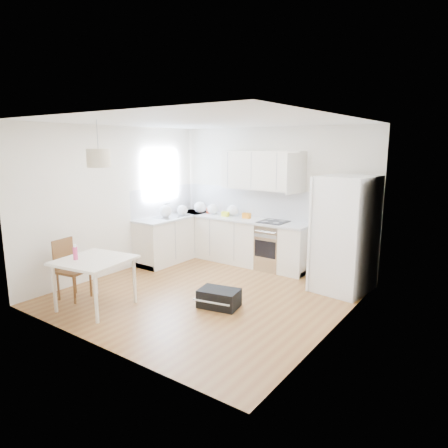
% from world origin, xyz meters
% --- Properties ---
extents(floor, '(4.20, 4.20, 0.00)m').
position_xyz_m(floor, '(0.00, 0.00, 0.00)').
color(floor, brown).
rests_on(floor, ground).
extents(ceiling, '(4.20, 4.20, 0.00)m').
position_xyz_m(ceiling, '(0.00, 0.00, 2.70)').
color(ceiling, white).
rests_on(ceiling, wall_back).
extents(wall_back, '(4.20, 0.00, 4.20)m').
position_xyz_m(wall_back, '(0.00, 2.10, 1.35)').
color(wall_back, silver).
rests_on(wall_back, floor).
extents(wall_left, '(0.00, 4.20, 4.20)m').
position_xyz_m(wall_left, '(-2.10, 0.00, 1.35)').
color(wall_left, silver).
rests_on(wall_left, floor).
extents(wall_right, '(0.00, 4.20, 4.20)m').
position_xyz_m(wall_right, '(2.10, 0.00, 1.35)').
color(wall_right, silver).
rests_on(wall_right, floor).
extents(window_glassblock, '(0.02, 1.00, 1.00)m').
position_xyz_m(window_glassblock, '(-2.09, 1.15, 1.75)').
color(window_glassblock, '#BFE0F9').
rests_on(window_glassblock, wall_left).
extents(cabinets_back, '(3.00, 0.60, 0.88)m').
position_xyz_m(cabinets_back, '(-0.60, 1.80, 0.44)').
color(cabinets_back, white).
rests_on(cabinets_back, floor).
extents(cabinets_left, '(0.60, 1.80, 0.88)m').
position_xyz_m(cabinets_left, '(-1.80, 1.20, 0.44)').
color(cabinets_left, white).
rests_on(cabinets_left, floor).
extents(counter_back, '(3.02, 0.64, 0.04)m').
position_xyz_m(counter_back, '(-0.60, 1.80, 0.90)').
color(counter_back, '#B7BABC').
rests_on(counter_back, cabinets_back).
extents(counter_left, '(0.64, 1.82, 0.04)m').
position_xyz_m(counter_left, '(-1.80, 1.20, 0.90)').
color(counter_left, '#B7BABC').
rests_on(counter_left, cabinets_left).
extents(backsplash_back, '(3.00, 0.01, 0.58)m').
position_xyz_m(backsplash_back, '(-0.60, 2.09, 1.21)').
color(backsplash_back, white).
rests_on(backsplash_back, wall_back).
extents(backsplash_left, '(0.01, 1.80, 0.58)m').
position_xyz_m(backsplash_left, '(-2.09, 1.20, 1.21)').
color(backsplash_left, white).
rests_on(backsplash_left, wall_left).
extents(upper_cabinets, '(1.70, 0.32, 0.75)m').
position_xyz_m(upper_cabinets, '(-0.15, 1.94, 1.88)').
color(upper_cabinets, white).
rests_on(upper_cabinets, wall_back).
extents(range_oven, '(0.50, 0.61, 0.88)m').
position_xyz_m(range_oven, '(0.20, 1.80, 0.44)').
color(range_oven, silver).
rests_on(range_oven, floor).
extents(sink, '(0.50, 0.80, 0.16)m').
position_xyz_m(sink, '(-1.80, 1.15, 0.92)').
color(sink, silver).
rests_on(sink, counter_left).
extents(refrigerator, '(0.99, 1.04, 1.88)m').
position_xyz_m(refrigerator, '(1.71, 1.47, 0.94)').
color(refrigerator, white).
rests_on(refrigerator, floor).
extents(dining_table, '(1.07, 1.07, 0.74)m').
position_xyz_m(dining_table, '(-1.00, -1.37, 0.66)').
color(dining_table, beige).
rests_on(dining_table, floor).
extents(dining_chair, '(0.45, 0.45, 0.93)m').
position_xyz_m(dining_chair, '(-1.57, -1.34, 0.47)').
color(dining_chair, '#4C2C16').
rests_on(dining_chair, floor).
extents(drink_bottle, '(0.07, 0.07, 0.23)m').
position_xyz_m(drink_bottle, '(-1.19, -1.55, 0.85)').
color(drink_bottle, '#D73B73').
rests_on(drink_bottle, dining_table).
extents(gym_bag, '(0.65, 0.49, 0.27)m').
position_xyz_m(gym_bag, '(0.46, -0.31, 0.13)').
color(gym_bag, black).
rests_on(gym_bag, floor).
extents(pendant_lamp, '(0.42, 0.42, 0.26)m').
position_xyz_m(pendant_lamp, '(-0.92, -1.25, 2.18)').
color(pendant_lamp, '#C3B196').
rests_on(pendant_lamp, ceiling).
extents(grocery_bag_a, '(0.27, 0.23, 0.24)m').
position_xyz_m(grocery_bag_a, '(-1.59, 1.80, 1.04)').
color(grocery_bag_a, white).
rests_on(grocery_bag_a, counter_back).
extents(grocery_bag_b, '(0.24, 0.21, 0.22)m').
position_xyz_m(grocery_bag_b, '(-1.26, 1.82, 1.03)').
color(grocery_bag_b, white).
rests_on(grocery_bag_b, counter_back).
extents(grocery_bag_c, '(0.25, 0.21, 0.23)m').
position_xyz_m(grocery_bag_c, '(-0.81, 1.91, 1.03)').
color(grocery_bag_c, white).
rests_on(grocery_bag_c, counter_back).
extents(grocery_bag_d, '(0.23, 0.20, 0.21)m').
position_xyz_m(grocery_bag_d, '(-1.71, 1.37, 1.03)').
color(grocery_bag_d, white).
rests_on(grocery_bag_d, counter_back).
extents(grocery_bag_e, '(0.27, 0.23, 0.24)m').
position_xyz_m(grocery_bag_e, '(-1.84, 1.00, 1.04)').
color(grocery_bag_e, white).
rests_on(grocery_bag_e, counter_left).
extents(snack_orange, '(0.16, 0.11, 0.11)m').
position_xyz_m(snack_orange, '(-0.42, 1.83, 0.97)').
color(snack_orange, orange).
rests_on(snack_orange, counter_back).
extents(snack_yellow, '(0.14, 0.09, 0.10)m').
position_xyz_m(snack_yellow, '(-0.90, 1.77, 0.97)').
color(snack_yellow, yellow).
rests_on(snack_yellow, counter_back).
extents(snack_red, '(0.18, 0.13, 0.11)m').
position_xyz_m(snack_red, '(-1.36, 1.89, 0.98)').
color(snack_red, red).
rests_on(snack_red, counter_back).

